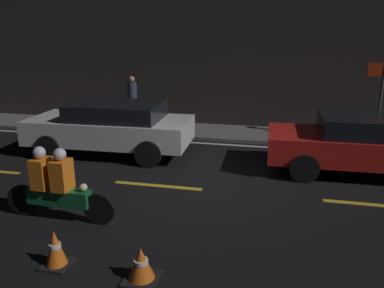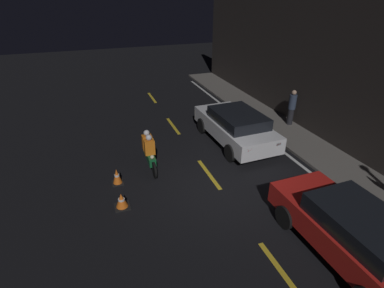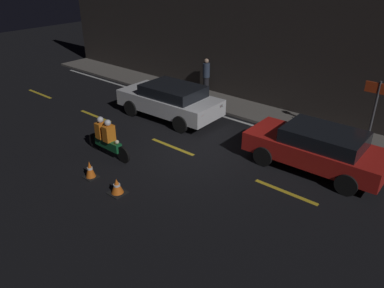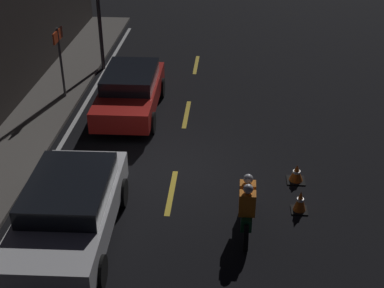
{
  "view_description": "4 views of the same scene",
  "coord_description": "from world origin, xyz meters",
  "px_view_note": "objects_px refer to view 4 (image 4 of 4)",
  "views": [
    {
      "loc": [
        1.41,
        -7.35,
        3.25
      ],
      "look_at": [
        -0.33,
        0.48,
        0.87
      ],
      "focal_mm": 35.0,
      "sensor_mm": 36.0,
      "label": 1
    },
    {
      "loc": [
        7.3,
        -3.64,
        5.94
      ],
      "look_at": [
        -1.43,
        -0.49,
        1.1
      ],
      "focal_mm": 28.0,
      "sensor_mm": 36.0,
      "label": 2
    },
    {
      "loc": [
        7.27,
        -8.75,
        6.18
      ],
      "look_at": [
        0.35,
        -0.51,
        0.75
      ],
      "focal_mm": 35.0,
      "sensor_mm": 36.0,
      "label": 3
    },
    {
      "loc": [
        -12.14,
        -1.38,
        7.72
      ],
      "look_at": [
        -0.24,
        -0.47,
        1.0
      ],
      "focal_mm": 50.0,
      "sensor_mm": 36.0,
      "label": 4
    }
  ],
  "objects_px": {
    "traffic_cone_mid": "(296,173)",
    "sedan_white": "(69,209)",
    "shop_sign": "(59,49)",
    "motorcycle": "(247,206)",
    "traffic_cone_near": "(300,201)",
    "taxi_red": "(130,90)"
  },
  "relations": [
    {
      "from": "motorcycle",
      "to": "shop_sign",
      "type": "relative_size",
      "value": 0.89
    },
    {
      "from": "sedan_white",
      "to": "taxi_red",
      "type": "bearing_deg",
      "value": 176.71
    },
    {
      "from": "motorcycle",
      "to": "traffic_cone_mid",
      "type": "xyz_separation_m",
      "value": [
        2.09,
        -1.34,
        -0.4
      ]
    },
    {
      "from": "taxi_red",
      "to": "motorcycle",
      "type": "relative_size",
      "value": 2.06
    },
    {
      "from": "taxi_red",
      "to": "traffic_cone_near",
      "type": "height_order",
      "value": "taxi_red"
    },
    {
      "from": "motorcycle",
      "to": "traffic_cone_mid",
      "type": "bearing_deg",
      "value": -31.63
    },
    {
      "from": "shop_sign",
      "to": "taxi_red",
      "type": "bearing_deg",
      "value": -108.98
    },
    {
      "from": "sedan_white",
      "to": "taxi_red",
      "type": "relative_size",
      "value": 1.03
    },
    {
      "from": "traffic_cone_mid",
      "to": "shop_sign",
      "type": "bearing_deg",
      "value": 58.32
    },
    {
      "from": "taxi_red",
      "to": "traffic_cone_near",
      "type": "relative_size",
      "value": 7.79
    },
    {
      "from": "traffic_cone_near",
      "to": "sedan_white",
      "type": "bearing_deg",
      "value": 105.27
    },
    {
      "from": "traffic_cone_mid",
      "to": "shop_sign",
      "type": "xyz_separation_m",
      "value": [
        4.62,
        7.49,
        1.56
      ]
    },
    {
      "from": "sedan_white",
      "to": "shop_sign",
      "type": "distance_m",
      "value": 7.76
    },
    {
      "from": "taxi_red",
      "to": "traffic_cone_mid",
      "type": "height_order",
      "value": "taxi_red"
    },
    {
      "from": "traffic_cone_mid",
      "to": "sedan_white",
      "type": "bearing_deg",
      "value": 117.65
    },
    {
      "from": "shop_sign",
      "to": "motorcycle",
      "type": "bearing_deg",
      "value": -137.47
    },
    {
      "from": "shop_sign",
      "to": "traffic_cone_near",
      "type": "bearing_deg",
      "value": -128.54
    },
    {
      "from": "taxi_red",
      "to": "motorcycle",
      "type": "bearing_deg",
      "value": 31.24
    },
    {
      "from": "sedan_white",
      "to": "traffic_cone_near",
      "type": "distance_m",
      "value": 5.38
    },
    {
      "from": "traffic_cone_near",
      "to": "shop_sign",
      "type": "xyz_separation_m",
      "value": [
        5.94,
        7.45,
        1.53
      ]
    },
    {
      "from": "motorcycle",
      "to": "shop_sign",
      "type": "xyz_separation_m",
      "value": [
        6.71,
        6.16,
        1.16
      ]
    },
    {
      "from": "traffic_cone_near",
      "to": "traffic_cone_mid",
      "type": "height_order",
      "value": "traffic_cone_near"
    }
  ]
}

